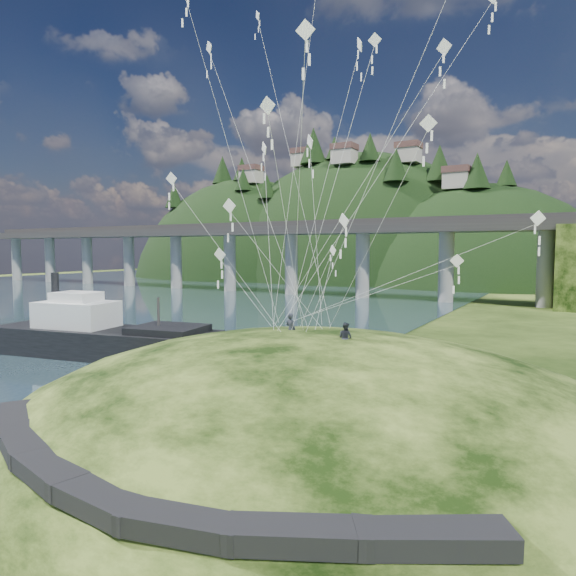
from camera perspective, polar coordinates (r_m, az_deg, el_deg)
The scene contains 9 objects.
ground at distance 30.29m, azimuth -12.68°, elevation -13.81°, with size 320.00×320.00×0.00m, color black.
grass_hill at distance 28.05m, azimuth 3.18°, elevation -18.49°, with size 36.00×32.00×13.00m.
footpath at distance 18.15m, azimuth -16.45°, elevation -19.60°, with size 22.29×5.84×0.83m.
bridge at distance 102.13m, azimuth 3.10°, elevation 4.59°, with size 160.00×11.00×15.00m.
far_ridge at distance 157.48m, azimuth 6.06°, elevation -1.73°, with size 153.00×70.00×94.50m.
work_barge at distance 47.94m, azimuth -20.15°, elevation -4.97°, with size 21.39×9.19×7.25m.
wooden_dock at distance 37.76m, azimuth -9.36°, elevation -9.34°, with size 15.23×4.20×1.08m.
kite_flyers at distance 26.82m, azimuth 3.66°, elevation -3.38°, with size 4.70×2.02×1.81m.
kite_swarm at distance 29.55m, azimuth 4.81°, elevation 19.92°, with size 18.86×13.95×20.04m.
Camera 1 is at (19.57, -21.10, 9.43)m, focal length 32.00 mm.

